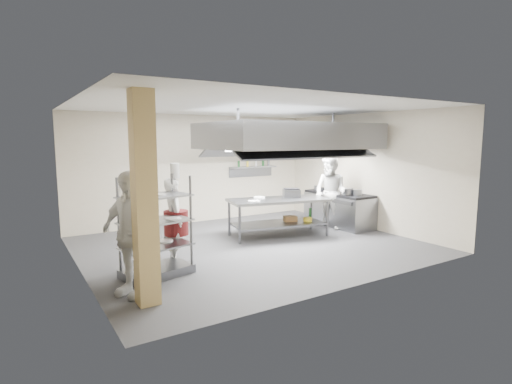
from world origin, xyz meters
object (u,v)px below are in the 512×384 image
pass_rack (156,227)px  cooking_range (339,210)px  chef_line (330,193)px  chef_plating (130,234)px  stockpot (348,192)px  island (278,217)px  chef_head (174,221)px  griddle (291,193)px

pass_rack → cooking_range: 5.67m
chef_line → chef_plating: chef_line is taller
stockpot → pass_rack: bearing=-170.9°
cooking_range → chef_plating: bearing=-162.2°
chef_plating → island: bearing=85.3°
island → chef_head: chef_head is taller
cooking_range → chef_head: bearing=-170.6°
chef_line → chef_plating: (-5.60, -1.78, -0.01)m
cooking_range → stockpot: size_ratio=7.53×
chef_head → stockpot: (4.82, 0.35, 0.18)m
chef_line → griddle: size_ratio=4.73×
island → chef_plating: chef_plating is taller
pass_rack → cooking_range: bearing=1.1°
pass_rack → griddle: bearing=5.7°
chef_head → chef_line: (4.50, 0.65, 0.14)m
pass_rack → chef_head: pass_rack is taller
pass_rack → chef_line: bearing=0.4°
pass_rack → chef_line: (5.01, 1.15, 0.09)m
island → stockpot: stockpot is taller
chef_line → griddle: bearing=-105.0°
cooking_range → griddle: 1.77m
island → chef_plating: size_ratio=1.27×
chef_line → chef_plating: 5.88m
cooking_range → stockpot: (-0.16, -0.48, 0.57)m
chef_plating → chef_head: bearing=106.2°
cooking_range → chef_plating: size_ratio=1.06×
cooking_range → griddle: bearing=-177.6°
cooking_range → stockpot: bearing=-108.0°
stockpot → chef_plating: bearing=-166.0°
pass_rack → chef_plating: bearing=-145.7°
pass_rack → stockpot: size_ratio=6.45×
island → griddle: size_ratio=5.92×
griddle → stockpot: size_ratio=1.51×
chef_plating → stockpot: 6.11m
island → cooking_range: (2.08, 0.10, -0.04)m
griddle → stockpot: 1.56m
pass_rack → chef_line: chef_line is taller
chef_line → chef_head: bearing=-91.6°
chef_head → chef_plating: (-1.10, -1.13, 0.13)m
chef_plating → griddle: chef_plating is taller
island → griddle: (0.42, 0.03, 0.55)m
chef_line → island: bearing=-102.7°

